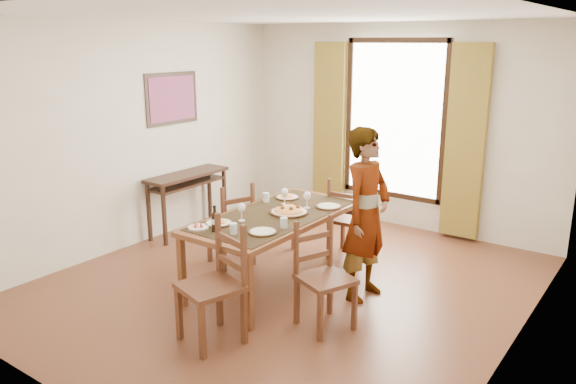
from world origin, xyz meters
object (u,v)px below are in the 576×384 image
Objects in this scene: man at (366,215)px; pasta_platter at (289,209)px; dining_table at (275,220)px; console_table at (187,182)px.

pasta_platter is at bearing 105.85° from man.
pasta_platter is (-0.80, -0.17, -0.04)m from man.
man is 0.81m from pasta_platter.
man is at bearing 16.88° from dining_table.
pasta_platter reaches higher than dining_table.
dining_table is 1.17× the size of man.
console_table is at bearing 86.61° from man.
console_table reaches higher than dining_table.
pasta_platter reaches higher than console_table.
dining_table is 4.97× the size of pasta_platter.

